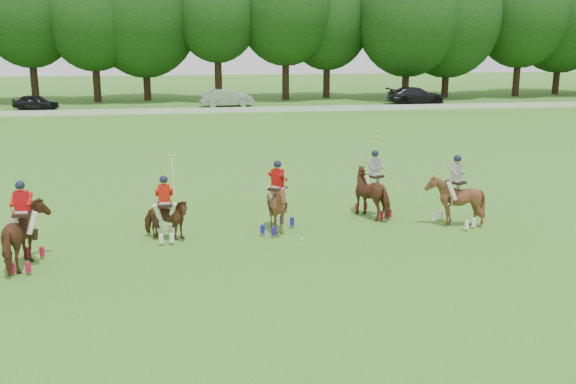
{
  "coord_description": "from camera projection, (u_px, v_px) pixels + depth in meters",
  "views": [
    {
      "loc": [
        -2.53,
        -15.61,
        6.33
      ],
      "look_at": [
        0.39,
        4.2,
        1.4
      ],
      "focal_mm": 40.0,
      "sensor_mm": 36.0,
      "label": 1
    }
  ],
  "objects": [
    {
      "name": "ground",
      "position": [
        297.0,
        282.0,
        16.87
      ],
      "size": [
        180.0,
        180.0,
        0.0
      ],
      "primitive_type": "plane",
      "color": "#376E1F",
      "rests_on": "ground"
    },
    {
      "name": "tree_line",
      "position": [
        220.0,
        14.0,
        61.09
      ],
      "size": [
        117.98,
        14.32,
        14.75
      ],
      "color": "black",
      "rests_on": "ground"
    },
    {
      "name": "boundary_rail",
      "position": [
        224.0,
        110.0,
        53.32
      ],
      "size": [
        120.0,
        0.1,
        0.44
      ],
      "primitive_type": "cube",
      "color": "white",
      "rests_on": "ground"
    },
    {
      "name": "car_left",
      "position": [
        36.0,
        102.0,
        55.28
      ],
      "size": [
        4.15,
        2.77,
        1.31
      ],
      "primitive_type": "imported",
      "rotation": [
        0.0,
        0.0,
        1.22
      ],
      "color": "black",
      "rests_on": "ground"
    },
    {
      "name": "car_mid",
      "position": [
        227.0,
        98.0,
        57.57
      ],
      "size": [
        4.9,
        2.34,
        1.55
      ],
      "primitive_type": "imported",
      "rotation": [
        0.0,
        0.0,
        1.72
      ],
      "color": "#A4A5A9",
      "rests_on": "ground"
    },
    {
      "name": "car_right",
      "position": [
        416.0,
        95.0,
        60.07
      ],
      "size": [
        5.42,
        2.33,
        1.55
      ],
      "primitive_type": "imported",
      "rotation": [
        0.0,
        0.0,
        1.6
      ],
      "color": "black",
      "rests_on": "ground"
    },
    {
      "name": "polo_red_a",
      "position": [
        25.0,
        236.0,
        17.74
      ],
      "size": [
        1.33,
        2.16,
        2.47
      ],
      "color": "#4C2914",
      "rests_on": "ground"
    },
    {
      "name": "polo_red_b",
      "position": [
        165.0,
        218.0,
        20.11
      ],
      "size": [
        1.4,
        1.22,
        2.63
      ],
      "color": "#4C2914",
      "rests_on": "ground"
    },
    {
      "name": "polo_red_c",
      "position": [
        278.0,
        206.0,
        20.95
      ],
      "size": [
        2.02,
        2.05,
        2.39
      ],
      "color": "#4C2914",
      "rests_on": "ground"
    },
    {
      "name": "polo_stripe_a",
      "position": [
        374.0,
        193.0,
        22.72
      ],
      "size": [
        1.76,
        2.22,
        2.95
      ],
      "color": "#4C2914",
      "rests_on": "ground"
    },
    {
      "name": "polo_stripe_b",
      "position": [
        455.0,
        200.0,
        21.6
      ],
      "size": [
        2.07,
        2.12,
        2.45
      ],
      "color": "#4C2914",
      "rests_on": "ground"
    },
    {
      "name": "polo_ball",
      "position": [
        301.0,
        239.0,
        20.25
      ],
      "size": [
        0.09,
        0.09,
        0.09
      ],
      "primitive_type": "sphere",
      "color": "white",
      "rests_on": "ground"
    }
  ]
}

